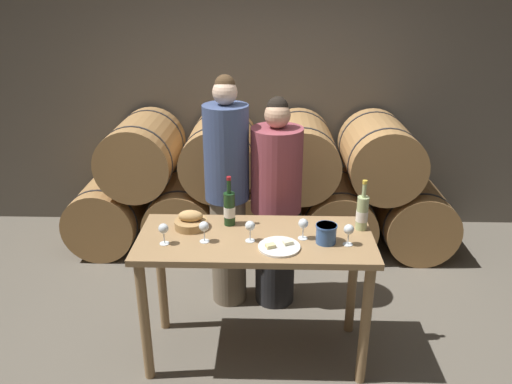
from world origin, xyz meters
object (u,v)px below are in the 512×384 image
object	(u,v)px
blue_crock	(326,233)
person_left	(227,194)
wine_glass_far_left	(163,229)
bread_basket	(191,221)
wine_glass_right	(303,224)
wine_bottle_red	(229,208)
tasting_table	(255,257)
wine_glass_center	(250,227)
cheese_plate	(279,247)
wine_bottle_white	(362,213)
person_right	(276,206)
wine_glass_far_right	(349,230)

from	to	relation	value
blue_crock	person_left	bearing A→B (deg)	133.48
person_left	wine_glass_far_left	xyz separation A→B (m)	(-0.32, -0.74, 0.08)
wine_glass_far_left	person_left	bearing A→B (deg)	66.44
bread_basket	wine_glass_right	world-z (taller)	wine_glass_right
wine_bottle_red	blue_crock	distance (m)	0.65
tasting_table	wine_glass_center	xyz separation A→B (m)	(-0.03, -0.05, 0.24)
bread_basket	cheese_plate	size ratio (longest dim) A/B	0.83
cheese_plate	wine_glass_far_left	distance (m)	0.70
bread_basket	cheese_plate	world-z (taller)	bread_basket
wine_bottle_white	person_left	bearing A→B (deg)	150.79
person_right	blue_crock	world-z (taller)	person_right
wine_glass_right	person_right	bearing A→B (deg)	103.81
blue_crock	wine_glass_far_left	world-z (taller)	wine_glass_far_left
person_right	wine_glass_center	distance (m)	0.72
person_left	wine_glass_center	size ratio (longest dim) A/B	13.25
person_left	wine_glass_right	size ratio (longest dim) A/B	13.25
wine_bottle_red	wine_glass_far_left	xyz separation A→B (m)	(-0.37, -0.28, -0.02)
blue_crock	wine_glass_center	world-z (taller)	wine_glass_center
person_left	wine_glass_center	world-z (taller)	person_left
tasting_table	wine_glass_far_right	xyz separation A→B (m)	(0.56, -0.08, 0.24)
bread_basket	wine_bottle_white	bearing A→B (deg)	0.61
person_right	wine_bottle_white	distance (m)	0.76
person_right	wine_bottle_white	bearing A→B (deg)	-43.02
wine_bottle_white	cheese_plate	xyz separation A→B (m)	(-0.53, -0.26, -0.11)
bread_basket	wine_glass_center	size ratio (longest dim) A/B	1.57
blue_crock	wine_glass_center	xyz separation A→B (m)	(-0.46, 0.01, 0.03)
person_right	wine_bottle_red	world-z (taller)	person_right
wine_glass_right	wine_glass_far_right	distance (m)	0.28
blue_crock	bread_basket	world-z (taller)	bread_basket
wine_bottle_white	person_right	bearing A→B (deg)	136.98
wine_bottle_red	bread_basket	xyz separation A→B (m)	(-0.25, -0.05, -0.07)
person_left	blue_crock	bearing A→B (deg)	-46.52
bread_basket	wine_glass_far_right	distance (m)	1.00
wine_bottle_white	wine_glass_far_left	bearing A→B (deg)	-169.16
tasting_table	blue_crock	bearing A→B (deg)	-7.74
wine_bottle_red	wine_glass_far_right	bearing A→B (deg)	-19.22
tasting_table	bread_basket	world-z (taller)	bread_basket
cheese_plate	blue_crock	bearing A→B (deg)	15.17
tasting_table	wine_glass_far_right	size ratio (longest dim) A/B	10.93
tasting_table	bread_basket	bearing A→B (deg)	164.23
person_left	wine_glass_far_left	distance (m)	0.81
person_right	wine_glass_right	size ratio (longest dim) A/B	12.14
person_left	tasting_table	bearing A→B (deg)	-70.33
person_left	wine_glass_center	bearing A→B (deg)	-74.10
person_left	wine_bottle_white	bearing A→B (deg)	-29.21
blue_crock	wine_glass_right	size ratio (longest dim) A/B	0.97
person_right	wine_bottle_red	bearing A→B (deg)	-123.70
wine_bottle_red	cheese_plate	size ratio (longest dim) A/B	1.32
wine_glass_right	wine_glass_center	bearing A→B (deg)	-172.73
tasting_table	wine_glass_center	bearing A→B (deg)	-120.06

